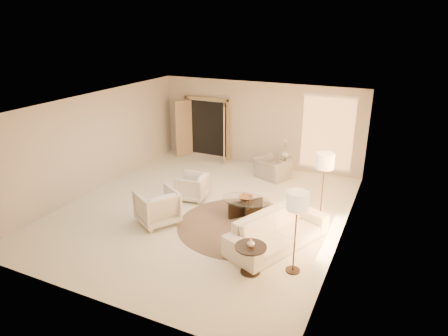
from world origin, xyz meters
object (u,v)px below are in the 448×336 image
at_px(accent_chair, 272,165).
at_px(sofa, 278,231).
at_px(floor_lamp_near, 325,164).
at_px(coffee_table, 246,206).
at_px(bowl, 246,198).
at_px(side_table, 284,164).
at_px(armchair_left, 192,186).
at_px(end_vase, 251,243).
at_px(end_table, 251,255).
at_px(floor_lamp_far, 297,205).
at_px(side_vase, 285,154).
at_px(armchair_right, 157,205).

bearing_deg(accent_chair, sofa, 134.29).
relative_size(accent_chair, floor_lamp_near, 0.56).
bearing_deg(accent_chair, coffee_table, 118.73).
bearing_deg(bowl, side_table, 89.67).
xyz_separation_m(armchair_left, end_vase, (2.74, -2.54, 0.27)).
distance_m(coffee_table, side_table, 3.26).
bearing_deg(end_table, end_vase, 0.00).
bearing_deg(floor_lamp_near, floor_lamp_far, -90.60).
relative_size(coffee_table, side_table, 2.48).
xyz_separation_m(end_table, end_vase, (0.00, 0.00, 0.26)).
xyz_separation_m(sofa, side_vase, (-1.15, 4.26, 0.31)).
height_order(sofa, floor_lamp_near, floor_lamp_near).
bearing_deg(bowl, armchair_right, -145.92).
distance_m(accent_chair, floor_lamp_far, 5.08).
bearing_deg(end_vase, armchair_right, 161.08).
relative_size(armchair_right, side_vase, 4.08).
distance_m(floor_lamp_far, bowl, 2.69).
bearing_deg(sofa, side_vase, 38.47).
xyz_separation_m(armchair_left, end_table, (2.74, -2.54, 0.01)).
relative_size(coffee_table, end_vase, 8.98).
xyz_separation_m(armchair_right, end_table, (2.82, -0.97, -0.06)).
bearing_deg(side_table, floor_lamp_near, -57.34).
height_order(sofa, side_table, sofa).
relative_size(accent_chair, floor_lamp_far, 0.58).
bearing_deg(end_table, armchair_right, 161.08).
height_order(floor_lamp_far, end_vase, floor_lamp_far).
xyz_separation_m(sofa, accent_chair, (-1.40, 3.76, 0.07)).
bearing_deg(bowl, coffee_table, 0.00).
height_order(side_table, bowl, side_table).
bearing_deg(coffee_table, end_table, -65.57).
relative_size(sofa, armchair_right, 2.67).
bearing_deg(end_vase, floor_lamp_far, 27.87).
bearing_deg(side_table, sofa, -74.93).
relative_size(armchair_left, bowl, 2.20).
distance_m(armchair_left, end_vase, 3.74).
height_order(end_table, side_vase, side_vase).
relative_size(sofa, end_vase, 15.98).
relative_size(accent_chair, end_vase, 6.36).
relative_size(bowl, end_vase, 2.29).
height_order(sofa, armchair_left, armchair_left).
bearing_deg(accent_chair, side_table, -93.24).
xyz_separation_m(coffee_table, side_table, (0.02, 3.26, 0.05)).
relative_size(armchair_left, side_table, 1.39).
bearing_deg(armchair_right, coffee_table, 155.39).
xyz_separation_m(floor_lamp_far, bowl, (-1.75, 1.80, -0.96)).
xyz_separation_m(armchair_right, side_vase, (1.84, 4.49, 0.21)).
height_order(coffee_table, floor_lamp_near, floor_lamp_near).
bearing_deg(accent_chair, armchair_right, 92.21).
height_order(end_table, floor_lamp_far, floor_lamp_far).
height_order(accent_chair, floor_lamp_far, floor_lamp_far).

